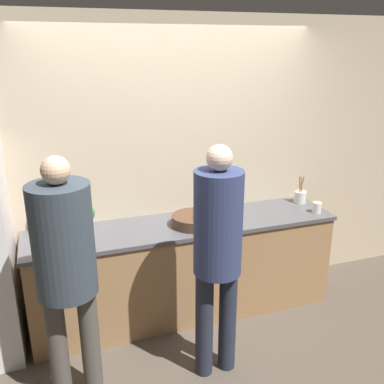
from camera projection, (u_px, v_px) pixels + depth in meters
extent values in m
plane|color=#4C4238|center=(197.00, 332.00, 3.67)|extent=(14.00, 14.00, 0.00)
cube|color=#C6B293|center=(173.00, 167.00, 3.84)|extent=(5.20, 0.06, 2.60)
cube|color=#9E754C|center=(184.00, 269.00, 3.85)|extent=(2.65, 0.61, 0.85)
cube|color=#4C4C51|center=(184.00, 224.00, 3.71)|extent=(2.68, 0.64, 0.03)
cylinder|color=#4C4742|center=(58.00, 349.00, 2.85)|extent=(0.13, 0.13, 0.83)
cylinder|color=#4C4742|center=(90.00, 342.00, 2.92)|extent=(0.13, 0.13, 0.83)
cylinder|color=#333D47|center=(63.00, 240.00, 2.63)|extent=(0.38, 0.38, 0.73)
sphere|color=#DBAD89|center=(55.00, 170.00, 2.49)|extent=(0.17, 0.17, 0.17)
cylinder|color=#232838|center=(204.00, 324.00, 3.10)|extent=(0.13, 0.13, 0.84)
cylinder|color=#232838|center=(227.00, 319.00, 3.16)|extent=(0.13, 0.13, 0.84)
cylinder|color=navy|center=(218.00, 223.00, 2.87)|extent=(0.33, 0.33, 0.73)
sphere|color=beige|center=(220.00, 158.00, 2.73)|extent=(0.17, 0.17, 0.17)
cylinder|color=#4C3323|center=(193.00, 220.00, 3.63)|extent=(0.37, 0.37, 0.09)
ellipsoid|color=yellow|center=(199.00, 212.00, 3.63)|extent=(0.15, 0.12, 0.04)
cylinder|color=silver|center=(300.00, 197.00, 4.16)|extent=(0.11, 0.11, 0.11)
cylinder|color=#99754C|center=(300.00, 187.00, 4.12)|extent=(0.01, 0.05, 0.22)
cylinder|color=#99754C|center=(302.00, 187.00, 4.14)|extent=(0.03, 0.04, 0.22)
cylinder|color=#99754C|center=(302.00, 187.00, 4.12)|extent=(0.05, 0.01, 0.22)
cylinder|color=brown|center=(64.00, 229.00, 3.42)|extent=(0.08, 0.08, 0.12)
cylinder|color=brown|center=(63.00, 220.00, 3.39)|extent=(0.04, 0.04, 0.04)
cylinder|color=black|center=(62.00, 217.00, 3.38)|extent=(0.04, 0.04, 0.01)
cylinder|color=red|center=(34.00, 222.00, 3.50)|extent=(0.06, 0.06, 0.17)
cylinder|color=red|center=(33.00, 210.00, 3.46)|extent=(0.03, 0.03, 0.05)
cylinder|color=black|center=(32.00, 206.00, 3.45)|extent=(0.03, 0.03, 0.02)
cylinder|color=white|center=(317.00, 207.00, 3.91)|extent=(0.08, 0.08, 0.10)
cylinder|color=beige|center=(86.00, 228.00, 3.46)|extent=(0.12, 0.12, 0.11)
sphere|color=#2D6B33|center=(85.00, 214.00, 3.42)|extent=(0.15, 0.15, 0.15)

